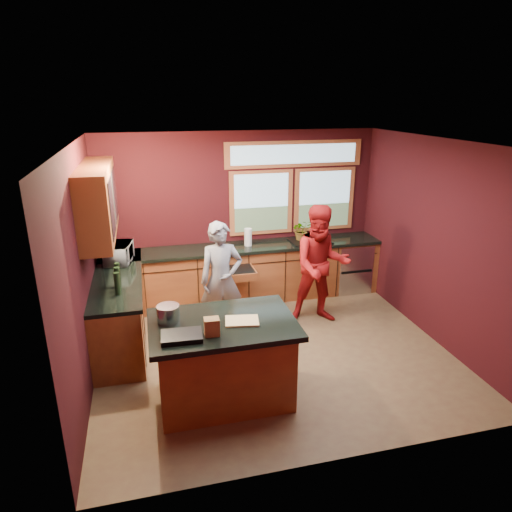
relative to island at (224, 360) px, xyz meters
name	(u,v)px	position (x,y,z in m)	size (l,w,h in m)	color
floor	(273,350)	(0.80, 0.82, -0.48)	(4.50, 4.50, 0.00)	brown
room_shell	(221,216)	(0.21, 1.14, 1.32)	(4.52, 4.02, 2.71)	black
back_counter	(257,272)	(1.00, 2.52, -0.01)	(4.50, 0.64, 0.93)	brown
left_counter	(120,307)	(-1.15, 1.67, -0.01)	(0.64, 2.30, 0.93)	brown
island	(224,360)	(0.00, 0.00, 0.00)	(1.55, 1.05, 0.95)	brown
person_grey	(221,280)	(0.24, 1.47, 0.34)	(0.59, 0.39, 1.63)	slate
person_red	(321,265)	(1.71, 1.50, 0.41)	(0.86, 0.67, 1.77)	maroon
microwave	(119,253)	(-1.12, 2.20, 0.59)	(0.51, 0.34, 0.28)	#999999
potted_plant	(302,230)	(1.79, 2.57, 0.63)	(0.32, 0.27, 0.35)	#999999
paper_towel	(248,237)	(0.86, 2.52, 0.59)	(0.12, 0.12, 0.28)	silver
cutting_board	(242,321)	(0.20, -0.05, 0.48)	(0.35, 0.25, 0.02)	tan
stock_pot	(168,314)	(-0.55, 0.15, 0.56)	(0.24, 0.24, 0.18)	#B8B9BD
paper_bag	(212,327)	(-0.15, -0.25, 0.56)	(0.15, 0.12, 0.18)	brown
black_tray	(182,336)	(-0.45, -0.25, 0.49)	(0.40, 0.28, 0.05)	black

